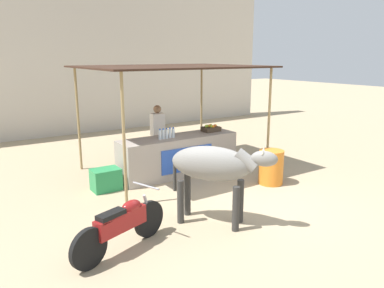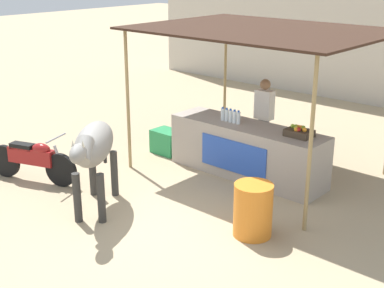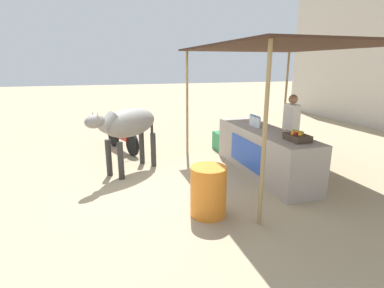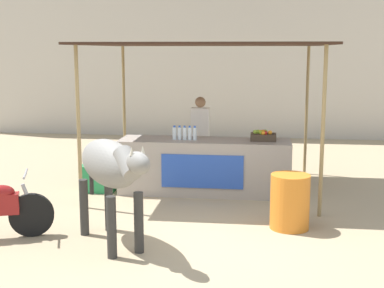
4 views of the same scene
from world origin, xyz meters
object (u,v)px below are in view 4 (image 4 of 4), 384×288
Objects in this scene: cooler_box at (99,178)px; water_barrel at (290,202)px; stall_counter at (205,166)px; fruit_crate at (263,136)px; vendor_behind_counter at (200,139)px; cow at (111,168)px.

water_barrel reaches higher than cooler_box.
stall_counter is 1.93m from cooler_box.
stall_counter is 5.00× the size of cooler_box.
fruit_crate reaches higher than water_barrel.
water_barrel is (0.38, -1.81, -0.64)m from fruit_crate.
fruit_crate is 1.39m from vendor_behind_counter.
fruit_crate is 0.27× the size of vendor_behind_counter.
cow is (-0.93, -2.72, 0.55)m from stall_counter.
cooler_box is 3.71m from water_barrel.
stall_counter is 2.92m from cow.
fruit_crate is at bearing 2.88° from stall_counter.
water_barrel is (1.40, -1.76, -0.09)m from stall_counter.
fruit_crate is 3.04m from cooler_box.
cooler_box is (-1.75, -0.85, -0.61)m from vendor_behind_counter.
stall_counter reaches higher than water_barrel.
cow is at bearing -102.46° from vendor_behind_counter.
vendor_behind_counter is at bearing 102.15° from stall_counter.
cooler_box is 2.91m from cow.
stall_counter is 6.82× the size of fruit_crate.
stall_counter is at bearing 2.91° from cooler_box.
water_barrel is (1.56, -2.52, -0.46)m from vendor_behind_counter.
fruit_crate reaches higher than stall_counter.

